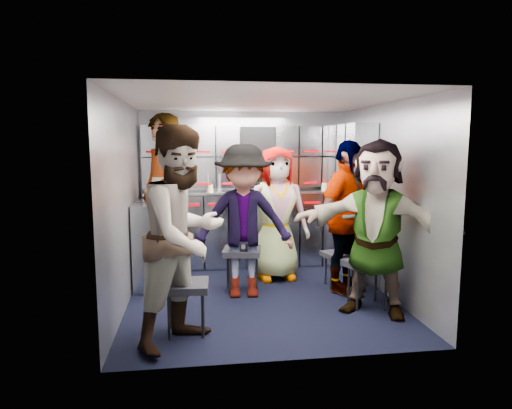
{
  "coord_description": "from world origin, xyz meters",
  "views": [
    {
      "loc": [
        -0.71,
        -4.77,
        1.67
      ],
      "look_at": [
        0.01,
        0.35,
        0.97
      ],
      "focal_mm": 32.0,
      "sensor_mm": 36.0,
      "label": 1
    }
  ],
  "objects": [
    {
      "name": "ceiling",
      "position": [
        0.0,
        0.0,
        2.1
      ],
      "size": [
        2.8,
        3.0,
        0.02
      ],
      "primitive_type": "cube",
      "color": "silver",
      "rests_on": "wall_back"
    },
    {
      "name": "cart_bank_back",
      "position": [
        0.0,
        1.29,
        0.49
      ],
      "size": [
        2.68,
        0.38,
        0.99
      ],
      "primitive_type": "cube",
      "color": "#999EA8",
      "rests_on": "ground"
    },
    {
      "name": "attendant_arc_b",
      "position": [
        -0.17,
        0.06,
        0.83
      ],
      "size": [
        1.11,
        0.68,
        1.66
      ],
      "primitive_type": "imported",
      "rotation": [
        0.0,
        0.0,
        -0.06
      ],
      "color": "black",
      "rests_on": "ground"
    },
    {
      "name": "attendant_arc_a",
      "position": [
        -0.78,
        -1.05,
        0.91
      ],
      "size": [
        1.11,
        1.11,
        1.82
      ],
      "primitive_type": "imported",
      "rotation": [
        0.0,
        0.0,
        0.82
      ],
      "color": "black",
      "rests_on": "ground"
    },
    {
      "name": "counter",
      "position": [
        0.0,
        1.29,
        1.01
      ],
      "size": [
        2.68,
        0.42,
        0.03
      ],
      "primitive_type": "cube",
      "color": "#B3B6BB",
      "rests_on": "cart_bank_back"
    },
    {
      "name": "red_latch_strip",
      "position": [
        0.0,
        1.09,
        0.88
      ],
      "size": [
        2.6,
        0.02,
        0.03
      ],
      "primitive_type": "cube",
      "color": "#B80208",
      "rests_on": "cart_bank_back"
    },
    {
      "name": "attendant_arc_d",
      "position": [
        0.97,
        0.04,
        0.85
      ],
      "size": [
        1.02,
        0.97,
        1.7
      ],
      "primitive_type": "imported",
      "rotation": [
        0.0,
        0.0,
        0.73
      ],
      "color": "black",
      "rests_on": "ground"
    },
    {
      "name": "locker_bank_back",
      "position": [
        0.0,
        1.35,
        1.49
      ],
      "size": [
        2.68,
        0.28,
        0.82
      ],
      "primitive_type": "cube",
      "color": "#999EA8",
      "rests_on": "wall_back"
    },
    {
      "name": "wall_back",
      "position": [
        0.0,
        1.5,
        1.05
      ],
      "size": [
        2.8,
        0.04,
        2.1
      ],
      "primitive_type": "cube",
      "color": "gray",
      "rests_on": "ground"
    },
    {
      "name": "bottle_left",
      "position": [
        -0.5,
        1.24,
        1.16
      ],
      "size": [
        0.06,
        0.06,
        0.26
      ],
      "primitive_type": "cylinder",
      "color": "white",
      "rests_on": "counter"
    },
    {
      "name": "jump_seat_mid_right",
      "position": [
        0.97,
        0.22,
        0.36
      ],
      "size": [
        0.42,
        0.41,
        0.41
      ],
      "rotation": [
        0.0,
        0.0,
        0.28
      ],
      "color": "black",
      "rests_on": "ground"
    },
    {
      "name": "attendant_arc_c",
      "position": [
        0.3,
        0.66,
        0.81
      ],
      "size": [
        0.84,
        0.58,
        1.63
      ],
      "primitive_type": "imported",
      "rotation": [
        0.0,
        0.0,
        0.09
      ],
      "color": "black",
      "rests_on": "ground"
    },
    {
      "name": "bottle_mid",
      "position": [
        -0.36,
        1.24,
        1.15
      ],
      "size": [
        0.07,
        0.07,
        0.24
      ],
      "primitive_type": "cylinder",
      "color": "white",
      "rests_on": "counter"
    },
    {
      "name": "attendant_standing",
      "position": [
        -1.05,
        0.72,
        1.01
      ],
      "size": [
        0.81,
        0.88,
        2.02
      ],
      "primitive_type": "imported",
      "rotation": [
        0.0,
        0.0,
        -0.99
      ],
      "color": "black",
      "rests_on": "ground"
    },
    {
      "name": "attendant_arc_e",
      "position": [
        1.05,
        -0.62,
        0.86
      ],
      "size": [
        1.61,
        1.29,
        1.71
      ],
      "primitive_type": "imported",
      "rotation": [
        0.0,
        0.0,
        -0.58
      ],
      "color": "black",
      "rests_on": "ground"
    },
    {
      "name": "wall_left",
      "position": [
        -1.4,
        0.0,
        1.05
      ],
      "size": [
        0.04,
        3.0,
        2.1
      ],
      "primitive_type": "cube",
      "color": "gray",
      "rests_on": "ground"
    },
    {
      "name": "cup_left",
      "position": [
        -0.47,
        1.23,
        1.08
      ],
      "size": [
        0.07,
        0.07,
        0.1
      ],
      "primitive_type": "cylinder",
      "color": "#C3AF89",
      "rests_on": "counter"
    },
    {
      "name": "wall_right",
      "position": [
        1.4,
        0.0,
        1.05
      ],
      "size": [
        0.04,
        3.0,
        2.1
      ],
      "primitive_type": "cube",
      "color": "gray",
      "rests_on": "ground"
    },
    {
      "name": "cup_right",
      "position": [
        1.08,
        1.23,
        1.08
      ],
      "size": [
        0.08,
        0.08,
        0.1
      ],
      "primitive_type": "cylinder",
      "color": "#C3AF89",
      "rests_on": "counter"
    },
    {
      "name": "locker_bank_right",
      "position": [
        1.25,
        0.7,
        1.49
      ],
      "size": [
        0.28,
        1.0,
        0.82
      ],
      "primitive_type": "cube",
      "color": "#999EA8",
      "rests_on": "wall_right"
    },
    {
      "name": "coffee_niche",
      "position": [
        0.18,
        1.41,
        1.47
      ],
      "size": [
        0.46,
        0.16,
        0.84
      ],
      "primitive_type": null,
      "color": "black",
      "rests_on": "wall_back"
    },
    {
      "name": "jump_seat_near_left",
      "position": [
        -0.78,
        -0.87,
        0.41
      ],
      "size": [
        0.41,
        0.39,
        0.46
      ],
      "rotation": [
        0.0,
        0.0,
        -0.06
      ],
      "color": "black",
      "rests_on": "ground"
    },
    {
      "name": "cart_bank_left",
      "position": [
        -1.19,
        0.56,
        0.49
      ],
      "size": [
        0.38,
        0.76,
        0.99
      ],
      "primitive_type": "cube",
      "color": "#999EA8",
      "rests_on": "ground"
    },
    {
      "name": "jump_seat_center",
      "position": [
        0.3,
        0.84,
        0.37
      ],
      "size": [
        0.36,
        0.34,
        0.42
      ],
      "rotation": [
        0.0,
        0.0,
        0.01
      ],
      "color": "black",
      "rests_on": "ground"
    },
    {
      "name": "floor",
      "position": [
        0.0,
        0.0,
        0.0
      ],
      "size": [
        3.0,
        3.0,
        0.0
      ],
      "primitive_type": "plane",
      "color": "black",
      "rests_on": "ground"
    },
    {
      "name": "right_cabinet",
      "position": [
        1.25,
        0.6,
        0.5
      ],
      "size": [
        0.28,
        1.2,
        1.0
      ],
      "primitive_type": "cube",
      "color": "#999EA8",
      "rests_on": "ground"
    },
    {
      "name": "jump_seat_mid_left",
      "position": [
        -0.17,
        0.24,
        0.43
      ],
      "size": [
        0.47,
        0.46,
        0.49
      ],
      "rotation": [
        0.0,
        0.0,
        -0.18
      ],
      "color": "black",
      "rests_on": "ground"
    },
    {
      "name": "jump_seat_near_right",
      "position": [
        1.05,
        -0.44,
        0.42
      ],
      "size": [
        0.51,
        0.49,
        0.48
      ],
      "rotation": [
        0.0,
        0.0,
        0.34
      ],
      "color": "black",
      "rests_on": "ground"
    },
    {
      "name": "bottle_right",
      "position": [
        0.37,
        1.24,
        1.16
      ],
      "size": [
        0.06,
        0.06,
        0.26
      ],
      "primitive_type": "cylinder",
      "color": "white",
      "rests_on": "counter"
    }
  ]
}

